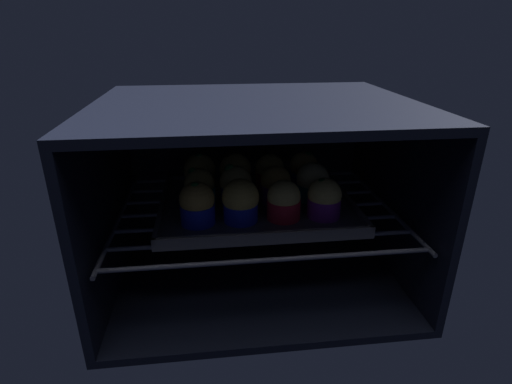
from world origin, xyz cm
name	(u,v)px	position (x,y,z in cm)	size (l,w,h in cm)	color
oven_cavity	(254,186)	(0.00, 26.25, 17.00)	(59.00, 47.00, 37.00)	black
oven_rack	(256,210)	(0.00, 22.00, 13.60)	(54.80, 42.00, 0.80)	#444756
baking_tray	(256,204)	(0.00, 22.20, 14.68)	(37.99, 30.37, 2.20)	#4C4C51
muffin_row0_col0	(197,204)	(-11.48, 14.39, 18.90)	(6.34, 6.34, 8.05)	#1928B7
muffin_row0_col1	(241,201)	(-3.74, 14.43, 19.00)	(6.76, 6.76, 8.05)	#1928B7
muffin_row0_col2	(284,201)	(4.21, 14.53, 18.58)	(6.25, 6.25, 7.41)	red
muffin_row0_col3	(324,199)	(11.80, 14.45, 18.68)	(6.31, 6.31, 7.55)	#7A238C
muffin_row1_col0	(200,188)	(-11.18, 22.54, 18.69)	(6.25, 6.25, 7.73)	#0C8C84
muffin_row1_col1	(236,186)	(-4.05, 22.52, 18.84)	(6.39, 6.39, 8.18)	#1928B7
muffin_row1_col2	(276,185)	(4.00, 22.34, 18.64)	(6.25, 6.25, 7.50)	#7A238C
muffin_row1_col3	(312,183)	(11.51, 22.18, 18.93)	(6.60, 6.60, 7.92)	#0C8C84
muffin_row2_col0	(200,174)	(-11.18, 29.85, 19.07)	(6.85, 6.85, 8.39)	red
muffin_row2_col1	(235,172)	(-3.58, 30.04, 18.92)	(6.86, 6.86, 7.92)	#7A238C
muffin_row2_col2	(270,172)	(3.95, 30.00, 18.75)	(6.25, 6.25, 7.54)	red
muffin_row2_col3	(303,170)	(11.36, 29.51, 18.99)	(6.25, 6.25, 8.14)	#1928B7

